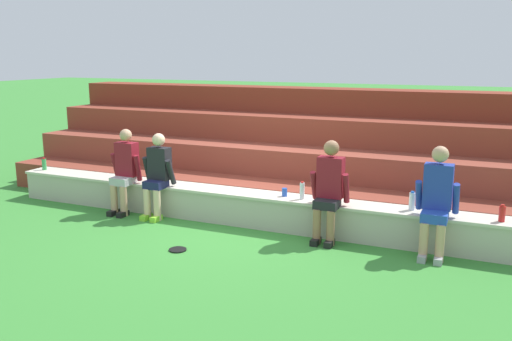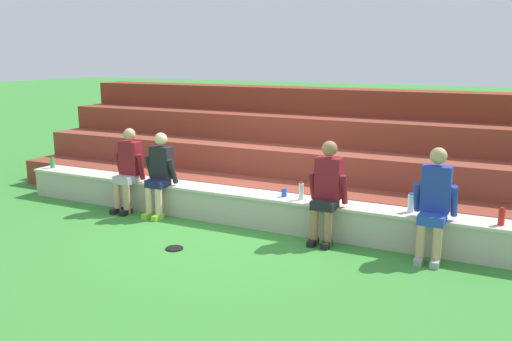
% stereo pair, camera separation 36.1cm
% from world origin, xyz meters
% --- Properties ---
extents(ground_plane, '(80.00, 80.00, 0.00)m').
position_xyz_m(ground_plane, '(0.00, 0.00, 0.00)').
color(ground_plane, '#388433').
extents(stone_seating_wall, '(8.22, 0.49, 0.49)m').
position_xyz_m(stone_seating_wall, '(0.00, 0.22, 0.26)').
color(stone_seating_wall, '#B7AF9E').
rests_on(stone_seating_wall, ground).
extents(brick_bleachers, '(9.96, 2.94, 1.87)m').
position_xyz_m(brick_bleachers, '(0.00, 2.40, 0.70)').
color(brick_bleachers, brown).
rests_on(brick_bleachers, ground).
extents(person_far_left, '(0.52, 0.51, 1.35)m').
position_xyz_m(person_far_left, '(-1.95, -0.02, 0.71)').
color(person_far_left, tan).
rests_on(person_far_left, ground).
extents(person_left_of_center, '(0.51, 0.49, 1.31)m').
position_xyz_m(person_left_of_center, '(-1.34, -0.02, 0.69)').
color(person_left_of_center, beige).
rests_on(person_left_of_center, ground).
extents(person_center, '(0.53, 0.52, 1.38)m').
position_xyz_m(person_center, '(1.40, -0.01, 0.73)').
color(person_center, '#996B4C').
rests_on(person_center, ground).
extents(person_right_of_center, '(0.53, 0.57, 1.39)m').
position_xyz_m(person_right_of_center, '(2.79, -0.01, 0.73)').
color(person_right_of_center, tan).
rests_on(person_right_of_center, ground).
extents(water_bottle_mid_right, '(0.08, 0.08, 0.26)m').
position_xyz_m(water_bottle_mid_right, '(2.47, 0.25, 0.61)').
color(water_bottle_mid_right, silver).
rests_on(water_bottle_mid_right, stone_seating_wall).
extents(water_bottle_near_right, '(0.07, 0.07, 0.26)m').
position_xyz_m(water_bottle_near_right, '(0.96, 0.18, 0.61)').
color(water_bottle_near_right, silver).
rests_on(water_bottle_near_right, stone_seating_wall).
extents(water_bottle_center_gap, '(0.08, 0.08, 0.22)m').
position_xyz_m(water_bottle_center_gap, '(3.56, 0.17, 0.59)').
color(water_bottle_center_gap, red).
rests_on(water_bottle_center_gap, stone_seating_wall).
extents(water_bottle_mid_left, '(0.07, 0.07, 0.22)m').
position_xyz_m(water_bottle_mid_left, '(-3.90, 0.23, 0.59)').
color(water_bottle_mid_left, green).
rests_on(water_bottle_mid_left, stone_seating_wall).
extents(plastic_cup_right_end, '(0.08, 0.08, 0.12)m').
position_xyz_m(plastic_cup_right_end, '(0.67, 0.24, 0.55)').
color(plastic_cup_right_end, blue).
rests_on(plastic_cup_right_end, stone_seating_wall).
extents(frisbee, '(0.23, 0.23, 0.02)m').
position_xyz_m(frisbee, '(-0.26, -1.19, 0.01)').
color(frisbee, black).
rests_on(frisbee, ground).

